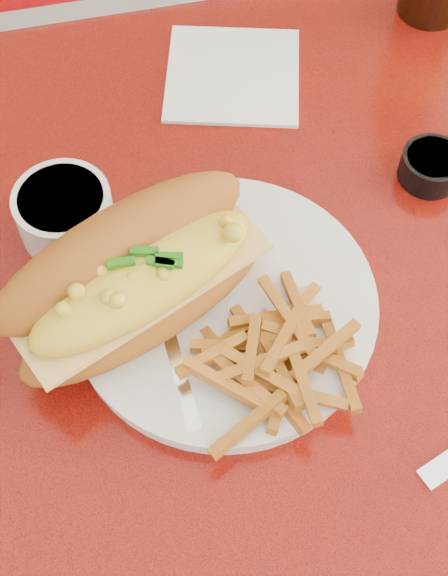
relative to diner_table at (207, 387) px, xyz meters
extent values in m
plane|color=silver|center=(0.00, 0.00, -0.61)|extent=(8.00, 8.00, 0.00)
cube|color=red|center=(0.00, 0.00, 0.14)|extent=(1.20, 0.80, 0.04)
cube|color=silver|center=(0.00, 0.40, 0.14)|extent=(1.22, 0.03, 0.04)
cylinder|color=silver|center=(0.00, 0.00, -0.24)|extent=(0.09, 0.09, 0.72)
cylinder|color=silver|center=(0.00, 0.00, -0.59)|extent=(0.52, 0.52, 0.03)
cube|color=maroon|center=(0.00, 0.78, -0.38)|extent=(1.20, 0.50, 0.45)
cylinder|color=silver|center=(0.02, 0.00, 0.17)|extent=(0.32, 0.32, 0.02)
cylinder|color=silver|center=(0.02, 0.00, 0.18)|extent=(0.33, 0.33, 0.00)
ellipsoid|color=#985418|center=(-0.05, 0.00, 0.20)|extent=(0.25, 0.16, 0.05)
cube|color=#EAC368|center=(-0.05, 0.00, 0.22)|extent=(0.22, 0.14, 0.01)
ellipsoid|color=yellow|center=(-0.05, 0.00, 0.23)|extent=(0.21, 0.14, 0.05)
ellipsoid|color=#985418|center=(-0.06, 0.03, 0.24)|extent=(0.25, 0.17, 0.09)
cube|color=silver|center=(-0.03, -0.04, 0.18)|extent=(0.02, 0.14, 0.00)
cube|color=silver|center=(-0.04, 0.04, 0.18)|extent=(0.02, 0.03, 0.00)
cylinder|color=silver|center=(-0.10, 0.11, 0.19)|extent=(0.10, 0.10, 0.05)
cylinder|color=black|center=(-0.10, 0.11, 0.21)|extent=(0.09, 0.09, 0.01)
cylinder|color=black|center=(0.24, 0.10, 0.18)|extent=(0.06, 0.06, 0.03)
cylinder|color=#D5754D|center=(0.24, 0.10, 0.19)|extent=(0.05, 0.05, 0.01)
cube|color=white|center=(0.09, 0.27, 0.16)|extent=(0.17, 0.17, 0.00)
camera|label=1|loc=(-0.06, -0.33, 0.77)|focal=50.00mm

